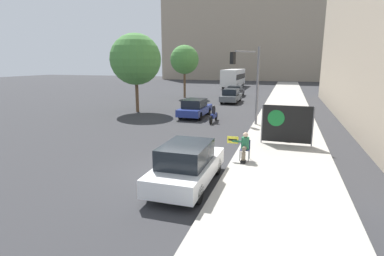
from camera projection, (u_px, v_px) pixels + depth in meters
The scene contains 15 objects.
ground_plane at pixel (181, 174), 11.75m from camera, with size 160.00×160.00×0.00m, color #303033.
sidewalk_curb at pixel (285, 115), 24.59m from camera, with size 4.23×90.00×0.15m, color #A8A399.
building_backdrop_far at pixel (267, 34), 74.70m from camera, with size 52.00×12.00×22.57m.
seated_protester at pixel (244, 146), 12.80m from camera, with size 0.97×0.77×1.22m.
pedestrian_behind at pixel (276, 123), 16.68m from camera, with size 0.34×0.34×1.67m.
protest_banner at pixel (286, 124), 15.25m from camera, with size 2.54×0.06×2.01m.
traffic_light_pole at pixel (247, 73), 20.43m from camera, with size 2.19×1.96×5.17m.
parked_car_curbside at pixel (187, 165), 10.51m from camera, with size 1.74×4.23×1.55m.
car_on_road_nearest at pixel (195, 108), 23.97m from camera, with size 1.77×4.29×1.44m.
car_on_road_midblock at pixel (231, 96), 32.68m from camera, with size 1.76×4.46×1.52m.
car_on_road_distant at pixel (235, 91), 38.91m from camera, with size 1.86×4.11×1.36m.
city_bus_on_road at pixel (234, 77), 52.35m from camera, with size 2.61×10.43×3.15m.
motorcycle_on_road at pixel (214, 115), 21.86m from camera, with size 0.28×2.19×1.24m.
street_tree_near_curb at pixel (136, 59), 25.66m from camera, with size 4.38×4.38×6.75m.
street_tree_midblock at pixel (184, 60), 36.61m from camera, with size 3.50×3.50×6.40m.
Camera 1 is at (3.76, -10.45, 4.26)m, focal length 28.00 mm.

